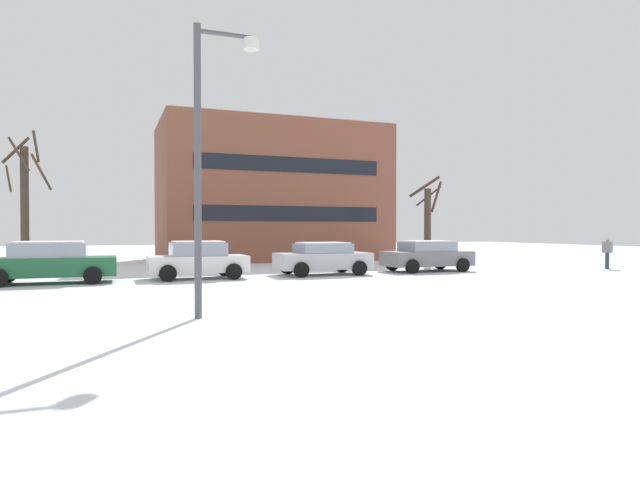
% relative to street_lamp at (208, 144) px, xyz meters
% --- Properties ---
extents(ground_plane, '(120.00, 120.00, 0.00)m').
position_rel_street_lamp_xyz_m(ground_plane, '(-3.87, 1.54, -3.88)').
color(ground_plane, white).
extents(road_surface, '(80.00, 8.34, 0.00)m').
position_rel_street_lamp_xyz_m(road_surface, '(-3.87, 4.71, -3.88)').
color(road_surface, silver).
rests_on(road_surface, ground).
extents(street_lamp, '(1.47, 0.36, 6.49)m').
position_rel_street_lamp_xyz_m(street_lamp, '(0.00, 0.00, 0.00)').
color(street_lamp, '#4C4F54').
rests_on(street_lamp, ground).
extents(parked_car_green, '(4.59, 2.12, 1.55)m').
position_rel_street_lamp_xyz_m(parked_car_green, '(-4.08, 9.89, -3.09)').
color(parked_car_green, '#1E6038').
rests_on(parked_car_green, ground).
extents(parked_car_white, '(3.87, 2.15, 1.51)m').
position_rel_street_lamp_xyz_m(parked_car_white, '(1.27, 9.91, -3.11)').
color(parked_car_white, white).
rests_on(parked_car_white, ground).
extents(parked_car_silver, '(4.06, 2.16, 1.42)m').
position_rel_street_lamp_xyz_m(parked_car_silver, '(6.62, 9.82, -3.14)').
color(parked_car_silver, silver).
rests_on(parked_car_silver, ground).
extents(parked_car_gray, '(4.15, 2.13, 1.45)m').
position_rel_street_lamp_xyz_m(parked_car_gray, '(11.97, 9.95, -3.13)').
color(parked_car_gray, slate).
rests_on(parked_car_gray, ground).
extents(pedestrian_crossing, '(0.35, 0.45, 1.59)m').
position_rel_street_lamp_xyz_m(pedestrian_crossing, '(21.22, 7.99, -2.95)').
color(pedestrian_crossing, '#2D334C').
rests_on(pedestrian_crossing, ground).
extents(tree_far_mid, '(1.90, 1.89, 6.08)m').
position_rel_street_lamp_xyz_m(tree_far_mid, '(-5.33, 13.57, -0.86)').
color(tree_far_mid, '#423326').
rests_on(tree_far_mid, ground).
extents(tree_far_left, '(1.72, 1.83, 5.06)m').
position_rel_street_lamp_xyz_m(tree_far_left, '(14.61, 14.03, -1.43)').
color(tree_far_left, '#423326').
rests_on(tree_far_left, ground).
extents(building_far_right, '(14.29, 8.34, 8.87)m').
position_rel_street_lamp_xyz_m(building_far_right, '(8.07, 22.86, 0.55)').
color(building_far_right, brown).
rests_on(building_far_right, ground).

